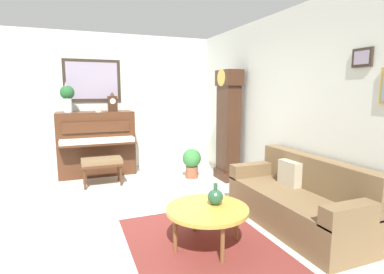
{
  "coord_description": "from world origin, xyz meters",
  "views": [
    {
      "loc": [
        3.99,
        -0.56,
        1.66
      ],
      "look_at": [
        -0.01,
        1.0,
        1.0
      ],
      "focal_mm": 28.6,
      "sensor_mm": 36.0,
      "label": 1
    }
  ],
  "objects": [
    {
      "name": "mantel_clock",
      "position": [
        -2.23,
        0.19,
        1.42
      ],
      "size": [
        0.13,
        0.18,
        0.38
      ],
      "color": "#3D2316",
      "rests_on": "piano"
    },
    {
      "name": "ground_plane",
      "position": [
        0.0,
        0.0,
        -0.05
      ],
      "size": [
        6.4,
        6.0,
        0.1
      ],
      "primitive_type": "cube",
      "color": "beige"
    },
    {
      "name": "grandfather_clock",
      "position": [
        -0.98,
        2.1,
        0.96
      ],
      "size": [
        0.52,
        0.34,
        2.03
      ],
      "color": "#3D2316",
      "rests_on": "ground_plane"
    },
    {
      "name": "piano",
      "position": [
        -2.23,
        -0.15,
        0.63
      ],
      "size": [
        0.87,
        1.44,
        1.25
      ],
      "color": "#4C2B19",
      "rests_on": "ground_plane"
    },
    {
      "name": "coffee_table",
      "position": [
        1.18,
        0.71,
        0.4
      ],
      "size": [
        0.88,
        0.88,
        0.43
      ],
      "color": "gold",
      "rests_on": "ground_plane"
    },
    {
      "name": "wall_left",
      "position": [
        -2.6,
        -0.0,
        1.41
      ],
      "size": [
        0.13,
        4.9,
        2.8
      ],
      "color": "silver",
      "rests_on": "ground_plane"
    },
    {
      "name": "wall_back",
      "position": [
        0.01,
        2.4,
        1.4
      ],
      "size": [
        5.3,
        0.13,
        2.8
      ],
      "color": "silver",
      "rests_on": "ground_plane"
    },
    {
      "name": "couch",
      "position": [
        1.12,
        1.97,
        0.31
      ],
      "size": [
        1.9,
        0.8,
        0.84
      ],
      "color": "brown",
      "rests_on": "ground_plane"
    },
    {
      "name": "green_jug",
      "position": [
        1.13,
        0.83,
        0.51
      ],
      "size": [
        0.17,
        0.17,
        0.24
      ],
      "color": "#234C33",
      "rests_on": "coffee_table"
    },
    {
      "name": "piano_bench",
      "position": [
        -1.44,
        -0.13,
        0.41
      ],
      "size": [
        0.42,
        0.7,
        0.48
      ],
      "color": "#4C2B19",
      "rests_on": "ground_plane"
    },
    {
      "name": "potted_plant",
      "position": [
        -1.3,
        1.51,
        0.32
      ],
      "size": [
        0.36,
        0.36,
        0.56
      ],
      "color": "#935138",
      "rests_on": "ground_plane"
    },
    {
      "name": "area_rug",
      "position": [
        1.22,
        0.67,
        0.0
      ],
      "size": [
        2.1,
        1.5,
        0.01
      ],
      "primitive_type": "cube",
      "color": "maroon",
      "rests_on": "ground_plane"
    },
    {
      "name": "flower_vase",
      "position": [
        -2.23,
        -0.63,
        1.56
      ],
      "size": [
        0.26,
        0.26,
        0.58
      ],
      "color": "silver",
      "rests_on": "piano"
    },
    {
      "name": "teacup",
      "position": [
        -2.08,
        -0.1,
        1.27
      ],
      "size": [
        0.12,
        0.12,
        0.06
      ],
      "color": "white",
      "rests_on": "piano"
    }
  ]
}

